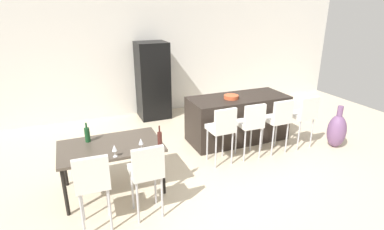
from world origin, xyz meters
TOP-DOWN VIEW (x-y plane):
  - ground_plane at (0.00, 0.00)m, footprint 10.00×10.00m
  - back_wall at (0.00, 3.11)m, footprint 10.00×0.12m
  - kitchen_island at (0.60, 0.68)m, footprint 2.01×0.84m
  - bar_chair_left at (-0.19, -0.12)m, footprint 0.41×0.41m
  - bar_chair_middle at (0.39, -0.12)m, footprint 0.41×0.41m
  - bar_chair_right at (0.98, -0.12)m, footprint 0.41×0.41m
  - bar_chair_far at (1.57, -0.12)m, footprint 0.41×0.41m
  - dining_table at (-2.06, -0.22)m, footprint 1.46×0.90m
  - dining_chair_near at (-2.39, -1.03)m, footprint 0.41×0.41m
  - dining_chair_far at (-1.73, -1.03)m, footprint 0.40×0.40m
  - wine_bottle_corner at (-1.42, -0.58)m, footprint 0.06×0.06m
  - wine_bottle_near at (-2.35, 0.03)m, footprint 0.08×0.08m
  - wine_glass_left at (-1.68, -0.53)m, footprint 0.07×0.07m
  - wine_glass_middle at (-2.05, -0.60)m, footprint 0.07×0.07m
  - refrigerator at (-0.63, 2.67)m, footprint 0.72×0.68m
  - fruit_bowl at (0.40, 0.63)m, footprint 0.29×0.29m
  - floor_vase at (2.21, -0.37)m, footprint 0.35×0.35m

SIDE VIEW (x-z plane):
  - ground_plane at x=0.00m, z-range 0.00..0.00m
  - floor_vase at x=2.21m, z-range -0.08..0.76m
  - kitchen_island at x=0.60m, z-range 0.00..0.92m
  - dining_table at x=-2.06m, z-range 0.31..1.05m
  - bar_chair_left at x=-0.19m, z-range 0.17..1.22m
  - bar_chair_middle at x=0.39m, z-range 0.17..1.22m
  - bar_chair_right at x=0.98m, z-range 0.17..1.22m
  - bar_chair_far at x=1.57m, z-range 0.17..1.22m
  - dining_chair_near at x=-2.39m, z-range 0.17..1.22m
  - dining_chair_far at x=-1.73m, z-range 0.17..1.22m
  - wine_bottle_near at x=-2.35m, z-range 0.71..1.00m
  - wine_glass_left at x=-1.68m, z-range 0.78..0.95m
  - wine_glass_middle at x=-2.05m, z-range 0.78..0.95m
  - wine_bottle_corner at x=-1.42m, z-range 0.70..1.04m
  - refrigerator at x=-0.63m, z-range 0.00..1.84m
  - fruit_bowl at x=0.40m, z-range 0.92..0.99m
  - back_wall at x=0.00m, z-range 0.00..2.90m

